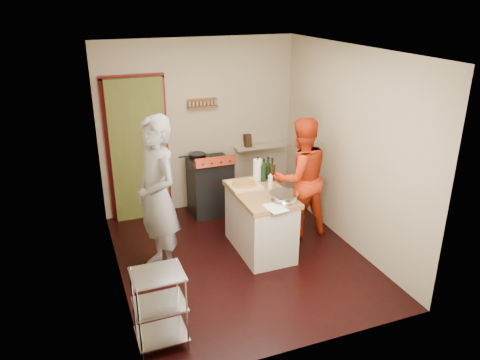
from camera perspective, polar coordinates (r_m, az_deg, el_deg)
name	(u,v)px	position (r m, az deg, el deg)	size (l,w,h in m)	color
floor	(241,257)	(6.12, 0.08, -9.41)	(3.50, 3.50, 0.00)	black
back_wall	(158,141)	(7.08, -10.00, 4.74)	(3.00, 0.44, 2.60)	tan
left_wall	(111,179)	(5.24, -15.41, 0.07)	(0.04, 3.50, 2.60)	tan
right_wall	(349,149)	(6.22, 13.12, 3.74)	(0.04, 3.50, 2.60)	tan
ceiling	(241,49)	(5.26, 0.09, 15.69)	(3.00, 3.50, 0.02)	white
stove	(210,185)	(7.13, -3.65, -0.65)	(0.60, 0.63, 1.00)	black
wire_shelving	(160,305)	(4.63, -9.78, -14.80)	(0.48, 0.40, 0.80)	silver
island	(261,219)	(6.09, 2.53, -4.79)	(0.66, 1.21, 1.15)	beige
person_stripe	(158,197)	(5.53, -10.01, -2.02)	(0.71, 0.46, 1.94)	#AFAFB4
person_red	(300,178)	(6.40, 7.37, 0.26)	(0.82, 0.64, 1.68)	red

